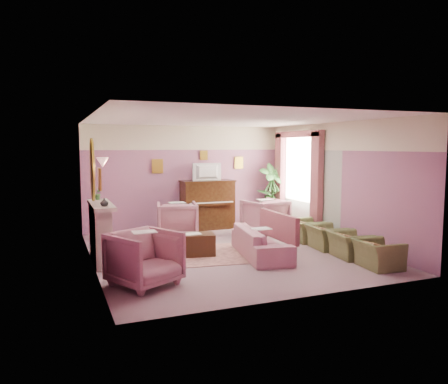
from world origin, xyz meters
name	(u,v)px	position (x,y,z in m)	size (l,w,h in m)	color
floor	(227,252)	(0.00, 0.00, 0.00)	(5.50, 6.00, 0.01)	gray
ceiling	(228,119)	(0.00, 0.00, 2.80)	(5.50, 6.00, 0.01)	white
wall_back	(186,177)	(0.00, 3.00, 1.40)	(5.50, 0.02, 2.80)	#895C89
wall_front	(305,204)	(0.00, -3.00, 1.40)	(5.50, 0.02, 2.80)	#895C89
wall_left	(91,192)	(-2.75, 0.00, 1.40)	(0.02, 6.00, 2.80)	#895C89
wall_right	(337,183)	(2.75, 0.00, 1.40)	(0.02, 6.00, 2.80)	#895C89
picture_rail_band	(186,138)	(0.00, 2.99, 2.47)	(5.50, 0.01, 0.65)	beige
stripe_panel	(306,191)	(2.73, 1.30, 1.07)	(0.01, 3.00, 2.15)	#ABB4A4
fireplace_surround	(100,234)	(-2.59, 0.20, 0.55)	(0.30, 1.40, 1.10)	#B3A695
fireplace_inset	(106,241)	(-2.49, 0.20, 0.40)	(0.18, 0.72, 0.68)	black
fire_ember	(108,250)	(-2.45, 0.20, 0.22)	(0.06, 0.54, 0.10)	#FF5524
mantel_shelf	(101,205)	(-2.56, 0.20, 1.12)	(0.40, 1.55, 0.07)	#B3A695
hearth	(111,260)	(-2.39, 0.20, 0.01)	(0.55, 1.50, 0.02)	#B3A695
mirror_frame	(92,170)	(-2.70, 0.20, 1.80)	(0.04, 0.72, 1.20)	#AF9429
mirror_glass	(94,170)	(-2.67, 0.20, 1.80)	(0.01, 0.60, 1.06)	white
sconce_shade	(103,162)	(-2.62, -0.85, 1.98)	(0.20, 0.20, 0.16)	#E6A18D
piano	(207,205)	(0.50, 2.68, 0.65)	(1.40, 0.60, 1.30)	black
piano_keyshelf	(212,204)	(0.50, 2.33, 0.72)	(1.30, 0.12, 0.06)	black
piano_keys	(212,203)	(0.50, 2.33, 0.76)	(1.20, 0.08, 0.02)	white
piano_top	(207,181)	(0.50, 2.68, 1.31)	(1.45, 0.65, 0.04)	black
television	(208,170)	(0.50, 2.63, 1.60)	(0.80, 0.12, 0.48)	black
print_back_left	(157,166)	(-0.80, 2.96, 1.72)	(0.30, 0.03, 0.38)	#AF9429
print_back_right	(239,163)	(1.55, 2.96, 1.78)	(0.26, 0.03, 0.34)	#AF9429
print_back_mid	(204,155)	(0.50, 2.96, 2.00)	(0.22, 0.03, 0.26)	#AF9429
print_left_wall	(100,179)	(-2.71, -1.20, 1.72)	(0.03, 0.28, 0.36)	#AF9429
window_blind	(300,167)	(2.70, 1.55, 1.70)	(0.03, 1.40, 1.80)	silver
curtain_left	(317,185)	(2.62, 0.63, 1.30)	(0.16, 0.34, 2.60)	#8E4951
curtain_right	(280,180)	(2.62, 2.47, 1.30)	(0.16, 0.34, 2.60)	#8E4951
pelmet	(298,134)	(2.62, 1.55, 2.56)	(0.16, 2.20, 0.16)	#8E4951
mantel_plant	(98,193)	(-2.55, 0.75, 1.29)	(0.16, 0.16, 0.28)	#336E2E
mantel_vase	(104,202)	(-2.55, -0.30, 1.23)	(0.16, 0.16, 0.16)	beige
area_rug	(195,255)	(-0.72, -0.01, 0.01)	(2.50, 1.80, 0.01)	#A16B63
coffee_table	(190,245)	(-0.83, 0.02, 0.23)	(1.00, 0.50, 0.45)	#331E0F
table_paper	(192,234)	(-0.78, 0.02, 0.46)	(0.35, 0.28, 0.01)	silver
sofa	(261,237)	(0.51, -0.56, 0.40)	(0.67, 2.00, 0.81)	#B07581
sofa_throw	(278,226)	(0.91, -0.56, 0.60)	(0.10, 1.52, 0.56)	#8E4951
floral_armchair_left	(177,218)	(-0.61, 1.79, 0.50)	(0.95, 0.95, 0.99)	#B07581
floral_armchair_right	(265,214)	(1.66, 1.52, 0.50)	(0.95, 0.95, 0.99)	#B07581
floral_armchair_front	(145,255)	(-2.08, -1.57, 0.50)	(0.95, 0.95, 0.99)	#B07581
olive_chair_a	(378,250)	(2.13, -2.15, 0.35)	(0.56, 0.80, 0.69)	#616C39
olive_chair_b	(350,241)	(2.13, -1.33, 0.35)	(0.56, 0.80, 0.69)	#616C39
olive_chair_c	(326,233)	(2.13, -0.51, 0.35)	(0.56, 0.80, 0.69)	#616C39
olive_chair_d	(306,227)	(2.13, 0.31, 0.35)	(0.56, 0.80, 0.69)	#616C39
side_table	(268,212)	(2.33, 2.64, 0.35)	(0.52, 0.52, 0.70)	white
side_plant_big	(268,194)	(2.33, 2.64, 0.87)	(0.30, 0.30, 0.34)	#336E2E
side_plant_small	(273,196)	(2.45, 2.54, 0.84)	(0.16, 0.16, 0.28)	#336E2E
palm_pot	(272,219)	(2.37, 2.48, 0.17)	(0.34, 0.34, 0.34)	brown
palm_plant	(272,188)	(2.37, 2.48, 1.06)	(0.76, 0.76, 1.44)	#336E2E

